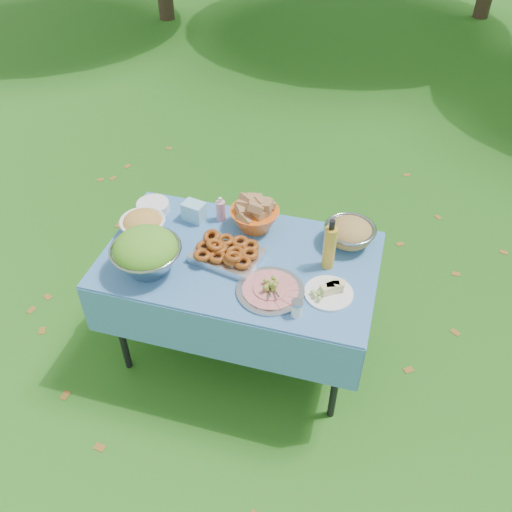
{
  "coord_description": "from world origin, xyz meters",
  "views": [
    {
      "loc": [
        0.67,
        -2.04,
        2.71
      ],
      "look_at": [
        0.09,
        0.0,
        0.8
      ],
      "focal_mm": 38.0,
      "sensor_mm": 36.0,
      "label": 1
    }
  ],
  "objects_px": {
    "bread_bowl": "(255,214)",
    "pasta_bowl_steel": "(350,233)",
    "oil_bottle": "(330,244)",
    "salad_bowl": "(146,252)",
    "picnic_table": "(240,306)",
    "plate_stack": "(153,207)",
    "charcuterie_platter": "(270,286)"
  },
  "relations": [
    {
      "from": "picnic_table",
      "to": "bread_bowl",
      "type": "distance_m",
      "value": 0.55
    },
    {
      "from": "pasta_bowl_steel",
      "to": "charcuterie_platter",
      "type": "height_order",
      "value": "pasta_bowl_steel"
    },
    {
      "from": "pasta_bowl_steel",
      "to": "oil_bottle",
      "type": "xyz_separation_m",
      "value": [
        -0.08,
        -0.21,
        0.08
      ]
    },
    {
      "from": "picnic_table",
      "to": "charcuterie_platter",
      "type": "height_order",
      "value": "charcuterie_platter"
    },
    {
      "from": "plate_stack",
      "to": "charcuterie_platter",
      "type": "bearing_deg",
      "value": -28.9
    },
    {
      "from": "oil_bottle",
      "to": "salad_bowl",
      "type": "bearing_deg",
      "value": -162.52
    },
    {
      "from": "picnic_table",
      "to": "salad_bowl",
      "type": "bearing_deg",
      "value": -153.46
    },
    {
      "from": "plate_stack",
      "to": "oil_bottle",
      "type": "height_order",
      "value": "oil_bottle"
    },
    {
      "from": "bread_bowl",
      "to": "pasta_bowl_steel",
      "type": "bearing_deg",
      "value": 0.78
    },
    {
      "from": "plate_stack",
      "to": "bread_bowl",
      "type": "height_order",
      "value": "bread_bowl"
    },
    {
      "from": "oil_bottle",
      "to": "pasta_bowl_steel",
      "type": "bearing_deg",
      "value": 69.79
    },
    {
      "from": "bread_bowl",
      "to": "charcuterie_platter",
      "type": "distance_m",
      "value": 0.52
    },
    {
      "from": "oil_bottle",
      "to": "bread_bowl",
      "type": "bearing_deg",
      "value": 155.6
    },
    {
      "from": "picnic_table",
      "to": "pasta_bowl_steel",
      "type": "distance_m",
      "value": 0.76
    },
    {
      "from": "pasta_bowl_steel",
      "to": "oil_bottle",
      "type": "relative_size",
      "value": 0.92
    },
    {
      "from": "plate_stack",
      "to": "charcuterie_platter",
      "type": "relative_size",
      "value": 0.55
    },
    {
      "from": "picnic_table",
      "to": "charcuterie_platter",
      "type": "xyz_separation_m",
      "value": [
        0.22,
        -0.2,
        0.42
      ]
    },
    {
      "from": "plate_stack",
      "to": "salad_bowl",
      "type": "bearing_deg",
      "value": -68.88
    },
    {
      "from": "oil_bottle",
      "to": "plate_stack",
      "type": "bearing_deg",
      "value": 169.65
    },
    {
      "from": "salad_bowl",
      "to": "plate_stack",
      "type": "distance_m",
      "value": 0.52
    },
    {
      "from": "plate_stack",
      "to": "picnic_table",
      "type": "bearing_deg",
      "value": -23.38
    },
    {
      "from": "picnic_table",
      "to": "plate_stack",
      "type": "bearing_deg",
      "value": 156.62
    },
    {
      "from": "pasta_bowl_steel",
      "to": "salad_bowl",
      "type": "bearing_deg",
      "value": -152.99
    },
    {
      "from": "bread_bowl",
      "to": "oil_bottle",
      "type": "height_order",
      "value": "oil_bottle"
    },
    {
      "from": "picnic_table",
      "to": "pasta_bowl_steel",
      "type": "bearing_deg",
      "value": 27.37
    },
    {
      "from": "salad_bowl",
      "to": "pasta_bowl_steel",
      "type": "xyz_separation_m",
      "value": [
        0.97,
        0.5,
        -0.05
      ]
    },
    {
      "from": "bread_bowl",
      "to": "pasta_bowl_steel",
      "type": "height_order",
      "value": "bread_bowl"
    },
    {
      "from": "picnic_table",
      "to": "bread_bowl",
      "type": "xyz_separation_m",
      "value": [
        0.01,
        0.27,
        0.47
      ]
    },
    {
      "from": "bread_bowl",
      "to": "oil_bottle",
      "type": "xyz_separation_m",
      "value": [
        0.46,
        -0.21,
        0.06
      ]
    },
    {
      "from": "picnic_table",
      "to": "oil_bottle",
      "type": "xyz_separation_m",
      "value": [
        0.47,
        0.07,
        0.53
      ]
    },
    {
      "from": "salad_bowl",
      "to": "pasta_bowl_steel",
      "type": "distance_m",
      "value": 1.09
    },
    {
      "from": "picnic_table",
      "to": "plate_stack",
      "type": "relative_size",
      "value": 7.66
    }
  ]
}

